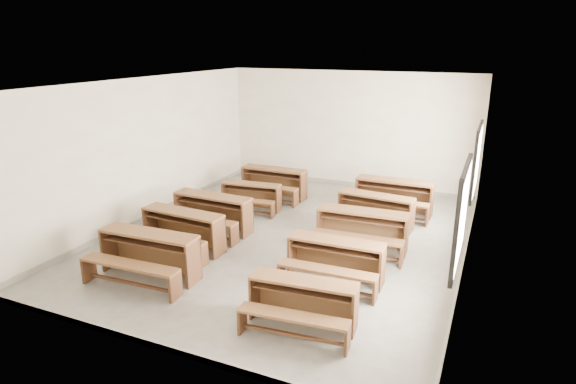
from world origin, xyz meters
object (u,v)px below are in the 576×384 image
at_px(desk_set_1, 182,228).
at_px(desk_set_2, 212,210).
at_px(desk_set_3, 251,195).
at_px(desk_set_8, 375,209).
at_px(desk_set_9, 393,194).
at_px(desk_set_5, 302,300).
at_px(desk_set_0, 148,252).
at_px(desk_set_6, 335,258).
at_px(desk_set_4, 273,181).
at_px(desk_set_7, 362,227).

bearing_deg(desk_set_1, desk_set_2, 93.20).
bearing_deg(desk_set_3, desk_set_8, -5.48).
relative_size(desk_set_1, desk_set_8, 1.03).
height_order(desk_set_1, desk_set_3, desk_set_1).
bearing_deg(desk_set_9, desk_set_5, -91.52).
bearing_deg(desk_set_0, desk_set_2, 91.75).
height_order(desk_set_5, desk_set_8, desk_set_8).
relative_size(desk_set_2, desk_set_6, 1.08).
bearing_deg(desk_set_9, desk_set_4, -178.78).
relative_size(desk_set_8, desk_set_9, 0.95).
height_order(desk_set_2, desk_set_9, desk_set_9).
distance_m(desk_set_6, desk_set_9, 3.84).
xyz_separation_m(desk_set_1, desk_set_7, (3.24, 1.42, 0.01)).
bearing_deg(desk_set_0, desk_set_9, 55.11).
bearing_deg(desk_set_4, desk_set_5, -60.32).
xyz_separation_m(desk_set_3, desk_set_8, (3.07, 0.04, 0.05)).
distance_m(desk_set_1, desk_set_9, 5.06).
xyz_separation_m(desk_set_1, desk_set_5, (3.18, -1.53, -0.05)).
bearing_deg(desk_set_9, desk_set_8, -98.52).
xyz_separation_m(desk_set_1, desk_set_6, (3.18, -0.06, -0.02)).
distance_m(desk_set_5, desk_set_9, 5.31).
xyz_separation_m(desk_set_0, desk_set_5, (3.01, -0.32, -0.06)).
height_order(desk_set_1, desk_set_6, desk_set_1).
bearing_deg(desk_set_7, desk_set_5, -94.23).
relative_size(desk_set_4, desk_set_8, 1.00).
distance_m(desk_set_3, desk_set_9, 3.44).
bearing_deg(desk_set_4, desk_set_3, -94.21).
bearing_deg(desk_set_2, desk_set_8, 28.71).
bearing_deg(desk_set_6, desk_set_1, 177.23).
relative_size(desk_set_0, desk_set_9, 1.01).
distance_m(desk_set_7, desk_set_8, 1.27).
bearing_deg(desk_set_5, desk_set_9, 82.90).
bearing_deg(desk_set_5, desk_set_4, 114.28).
bearing_deg(desk_set_2, desk_set_0, -84.03).
bearing_deg(desk_set_8, desk_set_6, -84.40).
distance_m(desk_set_0, desk_set_5, 3.03).
distance_m(desk_set_0, desk_set_6, 3.23).
xyz_separation_m(desk_set_0, desk_set_6, (3.01, 1.15, -0.04)).
xyz_separation_m(desk_set_2, desk_set_8, (3.18, 1.60, -0.03)).
relative_size(desk_set_4, desk_set_7, 0.96).
bearing_deg(desk_set_3, desk_set_7, -27.69).
bearing_deg(desk_set_5, desk_set_6, 84.83).
xyz_separation_m(desk_set_1, desk_set_2, (0.01, 1.08, 0.01)).
bearing_deg(desk_set_0, desk_set_8, 49.90).
height_order(desk_set_1, desk_set_9, desk_set_9).
relative_size(desk_set_0, desk_set_3, 1.20).
bearing_deg(desk_set_2, desk_set_7, 7.96).
height_order(desk_set_3, desk_set_8, desk_set_8).
relative_size(desk_set_0, desk_set_1, 1.03).
bearing_deg(desk_set_5, desk_set_3, 121.14).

